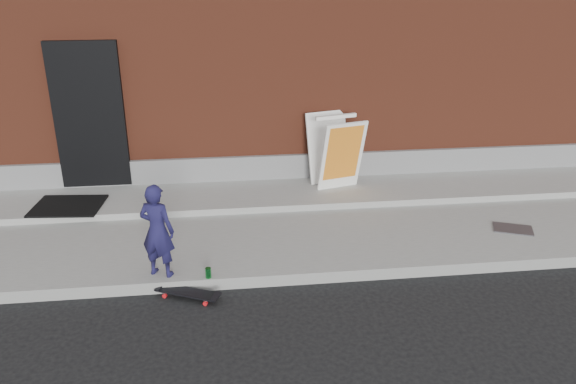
{
  "coord_description": "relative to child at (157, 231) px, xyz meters",
  "views": [
    {
      "loc": [
        -0.59,
        -5.72,
        3.54
      ],
      "look_at": [
        0.2,
        0.8,
        0.88
      ],
      "focal_mm": 35.0,
      "sensor_mm": 36.0,
      "label": 1
    }
  ],
  "objects": [
    {
      "name": "apron",
      "position": [
        1.38,
        2.2,
        -0.52
      ],
      "size": [
        20.0,
        1.2,
        0.1
      ],
      "primitive_type": "cube",
      "color": "gray",
      "rests_on": "sidewalk"
    },
    {
      "name": "sidewalk",
      "position": [
        1.38,
        1.3,
        -0.64
      ],
      "size": [
        20.0,
        3.0,
        0.15
      ],
      "primitive_type": "cube",
      "color": "gray",
      "rests_on": "ground"
    },
    {
      "name": "skateboard",
      "position": [
        0.32,
        -0.32,
        -0.65
      ],
      "size": [
        0.75,
        0.48,
        0.08
      ],
      "color": "red",
      "rests_on": "ground"
    },
    {
      "name": "ground",
      "position": [
        1.38,
        -0.2,
        -0.72
      ],
      "size": [
        80.0,
        80.0,
        0.0
      ],
      "primitive_type": "plane",
      "color": "black",
      "rests_on": "ground"
    },
    {
      "name": "child",
      "position": [
        0.0,
        0.0,
        0.0
      ],
      "size": [
        0.49,
        0.41,
        1.14
      ],
      "primitive_type": "imported",
      "rotation": [
        0.0,
        0.0,
        2.74
      ],
      "color": "#1A1742",
      "rests_on": "sidewalk"
    },
    {
      "name": "utility_plate",
      "position": [
        4.72,
        0.65,
        -0.56
      ],
      "size": [
        0.6,
        0.5,
        0.02
      ],
      "primitive_type": "cube",
      "rotation": [
        0.0,
        0.0,
        -0.39
      ],
      "color": "#515055",
      "rests_on": "sidewalk"
    },
    {
      "name": "soda_can",
      "position": [
        0.55,
        -0.15,
        -0.5
      ],
      "size": [
        0.08,
        0.08,
        0.13
      ],
      "primitive_type": "cylinder",
      "rotation": [
        0.0,
        0.0,
        -0.23
      ],
      "color": "#197F2F",
      "rests_on": "sidewalk"
    },
    {
      "name": "pizza_sign",
      "position": [
        2.55,
        2.35,
        0.11
      ],
      "size": [
        0.88,
        0.97,
        1.15
      ],
      "color": "white",
      "rests_on": "apron"
    },
    {
      "name": "doormat",
      "position": [
        -1.51,
        1.95,
        -0.45
      ],
      "size": [
        1.04,
        0.87,
        0.03
      ],
      "primitive_type": "cube",
      "rotation": [
        0.0,
        0.0,
        -0.09
      ],
      "color": "black",
      "rests_on": "apron"
    },
    {
      "name": "building",
      "position": [
        1.38,
        6.79,
        1.78
      ],
      "size": [
        20.0,
        8.1,
        5.0
      ],
      "color": "brown",
      "rests_on": "ground"
    }
  ]
}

